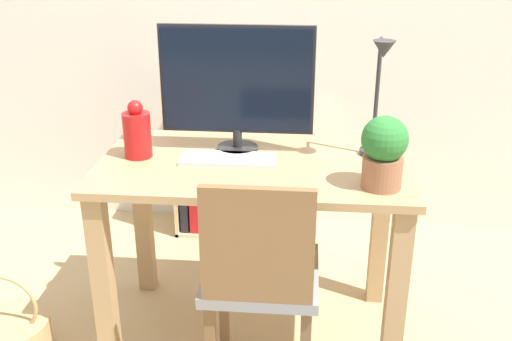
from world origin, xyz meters
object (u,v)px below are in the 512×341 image
Objects in this scene: keyboard at (228,159)px; desk_lamp at (379,87)px; chair at (260,276)px; bookshelf at (222,171)px; potted_plant at (384,151)px; vase at (137,133)px; monitor at (237,83)px; basket at (10,335)px.

keyboard is 0.62m from desk_lamp.
bookshelf is at bearing 94.59° from chair.
desk_lamp reaches higher than keyboard.
keyboard is 0.60m from potted_plant.
desk_lamp is (0.90, 0.05, 0.18)m from vase.
monitor is at bearing 95.89° from chair.
monitor is 1.64× the size of keyboard.
vase is 0.89× the size of potted_plant.
desk_lamp is 1.82× the size of potted_plant.
monitor reaches higher than basket.
potted_plant is at bearing -30.34° from monitor.
keyboard is at bearing -3.39° from vase.
keyboard is 0.47× the size of bookshelf.
desk_lamp is 0.30m from potted_plant.
monitor is at bearing 79.81° from keyboard.
vase reaches higher than bookshelf.
basket is (-0.51, -0.25, -0.78)m from vase.
potted_plant reaches higher than keyboard.
potted_plant is (0.53, -0.31, -0.14)m from monitor.
monitor is at bearing 22.03° from basket.
desk_lamp reaches higher than potted_plant.
bookshelf is 1.35m from basket.
desk_lamp is at bearing -49.26° from bookshelf.
chair is (-0.40, -0.15, -0.41)m from potted_plant.
potted_plant reaches higher than chair.
desk_lamp is at bearing -5.82° from monitor.
monitor is 1.05m from bookshelf.
keyboard is 1.42× the size of potted_plant.
basket is at bearing -164.84° from keyboard.
monitor is at bearing 174.18° from desk_lamp.
monitor reaches higher than keyboard.
monitor is at bearing -76.54° from bookshelf.
desk_lamp reaches higher than chair.
monitor is at bearing 149.66° from potted_plant.
vase is 0.97m from basket.
basket is (-0.86, -0.23, -0.69)m from keyboard.
monitor is 1.61× the size of basket.
vase is 0.92m from desk_lamp.
keyboard is at bearing 104.31° from chair.
desk_lamp is at bearing 3.13° from vase.
chair is 1.15× the size of bookshelf.
desk_lamp reaches higher than bookshelf.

